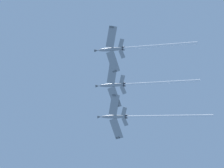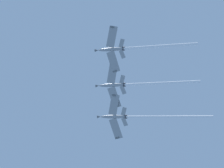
# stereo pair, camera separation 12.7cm
# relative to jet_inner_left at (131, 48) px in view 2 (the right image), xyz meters

# --- Properties ---
(jet_inner_left) EXTENTS (20.05, 40.60, 17.84)m
(jet_inner_left) POSITION_rel_jet_inner_left_xyz_m (0.00, 0.00, 0.00)
(jet_inner_left) COLOR gray
(jet_centre) EXTENTS (20.01, 41.76, 17.20)m
(jet_centre) POSITION_rel_jet_inner_left_xyz_m (-15.20, 0.12, 1.02)
(jet_centre) COLOR gray
(jet_inner_right) EXTENTS (20.02, 45.90, 18.67)m
(jet_inner_right) POSITION_rel_jet_inner_left_xyz_m (-28.82, 2.01, 0.54)
(jet_inner_right) COLOR gray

